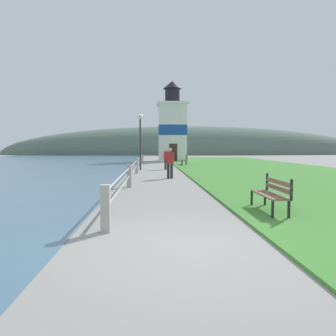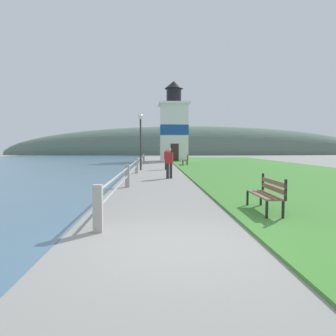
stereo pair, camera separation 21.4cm
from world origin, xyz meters
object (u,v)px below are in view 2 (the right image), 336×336
at_px(lighthouse, 174,127).
at_px(lamp_post, 141,132).
at_px(person_strolling, 169,162).
at_px(park_bench_midway, 186,159).
at_px(person_by_railing, 167,158).
at_px(park_bench_near, 267,192).

height_order(lighthouse, lamp_post, lighthouse).
bearing_deg(person_strolling, park_bench_midway, -1.48).
relative_size(park_bench_midway, person_by_railing, 1.10).
relative_size(lighthouse, lamp_post, 2.33).
bearing_deg(person_by_railing, park_bench_midway, -7.43).
relative_size(park_bench_near, person_strolling, 1.06).
distance_m(lighthouse, person_by_railing, 14.71).
distance_m(park_bench_near, park_bench_midway, 21.00).
bearing_deg(person_strolling, lighthouse, 4.20).
xyz_separation_m(park_bench_midway, lighthouse, (-0.54, 9.14, 3.36)).
height_order(park_bench_midway, person_strolling, person_strolling).
relative_size(person_by_railing, lamp_post, 0.39).
bearing_deg(park_bench_midway, park_bench_near, 93.60).
relative_size(person_strolling, person_by_railing, 1.04).
bearing_deg(park_bench_midway, lamp_post, 59.89).
relative_size(park_bench_near, park_bench_midway, 1.01).
xyz_separation_m(park_bench_near, lighthouse, (-0.52, 30.14, 3.35)).
bearing_deg(lamp_post, person_strolling, -74.28).
bearing_deg(park_bench_near, park_bench_midway, -88.80).
height_order(park_bench_midway, lighthouse, lighthouse).
relative_size(lighthouse, person_strolling, 5.75).
height_order(park_bench_near, person_by_railing, person_by_railing).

